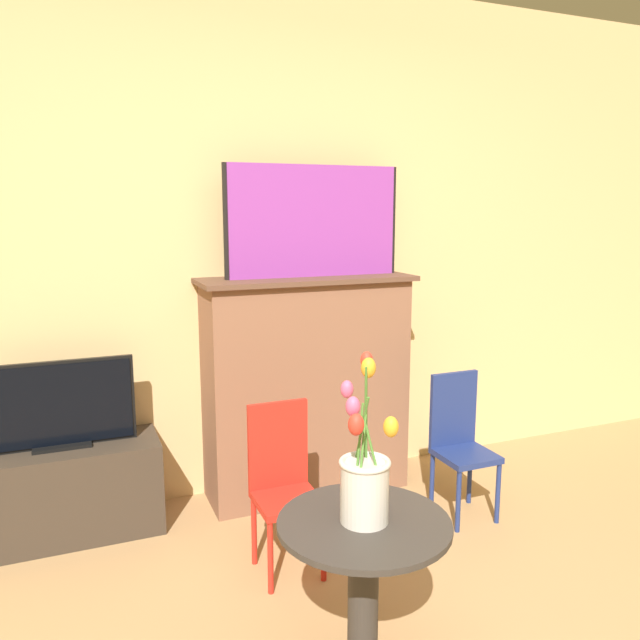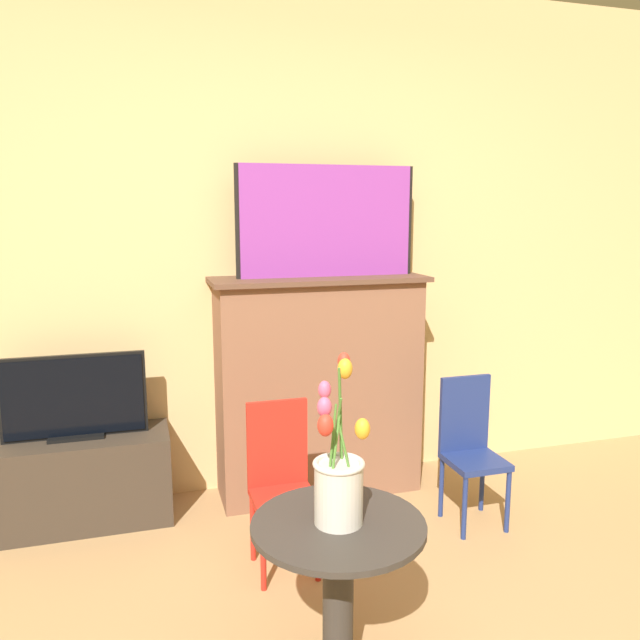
% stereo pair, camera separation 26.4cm
% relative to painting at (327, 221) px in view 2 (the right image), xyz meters
% --- Properties ---
extents(wall_back, '(8.00, 0.06, 2.70)m').
position_rel_painting_xyz_m(wall_back, '(-0.25, 0.20, -0.12)').
color(wall_back, tan).
rests_on(wall_back, ground).
extents(fireplace_mantel, '(1.13, 0.39, 1.18)m').
position_rel_painting_xyz_m(fireplace_mantel, '(-0.05, -0.01, -0.86)').
color(fireplace_mantel, brown).
rests_on(fireplace_mantel, ground).
extents(painting, '(0.95, 0.03, 0.57)m').
position_rel_painting_xyz_m(painting, '(0.00, 0.00, 0.00)').
color(painting, black).
rests_on(painting, fireplace_mantel).
extents(tv_stand, '(0.86, 0.35, 0.44)m').
position_rel_painting_xyz_m(tv_stand, '(-1.27, -0.03, -1.25)').
color(tv_stand, '#382D23').
rests_on(tv_stand, ground).
extents(tv_monitor, '(0.67, 0.12, 0.41)m').
position_rel_painting_xyz_m(tv_monitor, '(-1.27, -0.02, -0.83)').
color(tv_monitor, black).
rests_on(tv_monitor, tv_stand).
extents(chair_red, '(0.27, 0.27, 0.72)m').
position_rel_painting_xyz_m(chair_red, '(-0.41, -0.66, -1.07)').
color(chair_red, red).
rests_on(chair_red, ground).
extents(chair_blue, '(0.27, 0.27, 0.72)m').
position_rel_painting_xyz_m(chair_blue, '(0.57, -0.54, -1.07)').
color(chair_blue, navy).
rests_on(chair_blue, ground).
extents(side_table, '(0.55, 0.55, 0.57)m').
position_rel_painting_xyz_m(side_table, '(-0.39, -1.40, -1.10)').
color(side_table, '#332D28').
rests_on(side_table, ground).
extents(vase_tulips, '(0.17, 0.22, 0.52)m').
position_rel_painting_xyz_m(vase_tulips, '(-0.39, -1.40, -0.75)').
color(vase_tulips, beige).
rests_on(vase_tulips, side_table).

